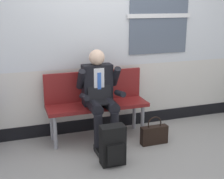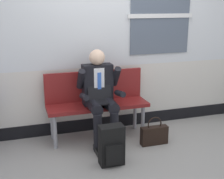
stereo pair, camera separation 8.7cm
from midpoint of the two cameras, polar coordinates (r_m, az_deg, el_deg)
ground_plane at (r=4.12m, az=3.61°, el=-10.83°), size 18.00×18.00×0.00m
station_wall at (r=4.45m, az=0.28°, el=10.86°), size 5.96×0.16×2.94m
bench_with_person at (r=4.29m, az=-2.35°, el=-1.69°), size 1.39×0.42×0.93m
person_seated at (r=4.07m, az=-1.62°, el=-0.93°), size 0.57×0.70×1.25m
backpack at (r=3.64m, az=0.63°, el=-10.40°), size 0.29×0.21×0.48m
handbag at (r=4.22m, az=8.41°, el=-8.29°), size 0.37×0.11×0.39m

